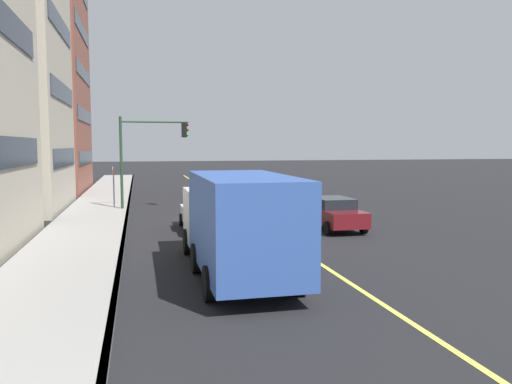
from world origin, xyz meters
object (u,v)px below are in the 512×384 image
car_maroon (334,213)px  pedestrian_with_backpack (218,196)px  car_white (203,213)px  traffic_light_mast (148,146)px  car_red (289,199)px  street_sign_post (114,183)px  truck_blue (237,221)px

car_maroon → pedestrian_with_backpack: (6.38, 4.41, 0.26)m
car_white → traffic_light_mast: 8.73m
car_red → car_white: bearing=131.0°
car_white → pedestrian_with_backpack: pedestrian_with_backpack is taller
traffic_light_mast → street_sign_post: size_ratio=2.06×
pedestrian_with_backpack → car_red: bearing=-97.6°
car_white → traffic_light_mast: bearing=16.0°
car_maroon → pedestrian_with_backpack: size_ratio=2.36×
traffic_light_mast → street_sign_post: 3.15m
car_maroon → pedestrian_with_backpack: bearing=34.7°
pedestrian_with_backpack → car_white: bearing=164.3°
car_white → truck_blue: 8.22m
car_maroon → street_sign_post: bearing=46.1°
car_red → pedestrian_with_backpack: size_ratio=2.51×
truck_blue → car_white: bearing=-0.1°
car_white → traffic_light_mast: (7.87, 2.25, 3.03)m
car_red → truck_blue: (-12.96, 5.52, 0.82)m
car_maroon → truck_blue: 9.29m
car_maroon → traffic_light_mast: 12.48m
car_red → truck_blue: size_ratio=0.53×
traffic_light_mast → street_sign_post: traffic_light_mast is taller
car_white → car_red: 7.29m
car_maroon → street_sign_post: size_ratio=1.53×
car_red → traffic_light_mast: traffic_light_mast is taller
car_white → traffic_light_mast: traffic_light_mast is taller
car_maroon → truck_blue: truck_blue is taller
street_sign_post → traffic_light_mast: bearing=-113.4°
truck_blue → pedestrian_with_backpack: truck_blue is taller
car_maroon → street_sign_post: 14.19m
car_red → traffic_light_mast: (3.09, 7.75, 3.00)m
car_white → street_sign_post: (8.76, 4.30, 0.81)m
traffic_light_mast → pedestrian_with_backpack: bearing=-124.3°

